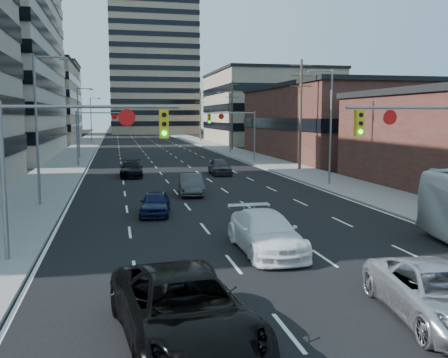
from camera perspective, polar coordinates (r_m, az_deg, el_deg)
ground at (r=13.97m, az=14.59°, el=-16.02°), size 400.00×400.00×0.00m
road_surface at (r=141.63m, az=-9.90°, el=4.91°), size 18.00×300.00×0.02m
sidewalk_left at (r=141.61m, az=-14.57°, el=4.81°), size 5.00×300.00×0.15m
sidewalk_right at (r=142.57m, az=-5.26°, el=5.03°), size 5.00×300.00×0.15m
office_left_far at (r=112.88m, az=-21.70°, el=8.01°), size 20.00×30.00×16.00m
storefront_right_mid at (r=68.32m, az=13.80°, el=6.21°), size 20.00×30.00×9.00m
office_right_far at (r=104.12m, az=5.06°, el=8.04°), size 22.00×28.00×14.00m
apartment_tower at (r=163.54m, az=-8.26°, el=15.43°), size 26.00×26.00×58.00m
bg_block_left at (r=153.07m, az=-20.79°, el=8.46°), size 24.00×24.00×20.00m
bg_block_right at (r=146.40m, az=2.77°, el=7.43°), size 22.00×22.00×12.00m
signal_near_left at (r=19.49m, az=-16.74°, el=3.59°), size 6.59×0.33×6.00m
signal_near_right at (r=23.60m, az=22.38°, el=3.93°), size 6.59×0.33×6.00m
signal_far_left at (r=56.43m, az=-14.12°, el=5.83°), size 6.09×0.33×6.00m
signal_far_right at (r=58.03m, az=1.31°, el=6.08°), size 6.09×0.33×6.00m
utility_pole_block at (r=50.75m, az=8.74°, el=7.50°), size 2.20×0.28×11.00m
utility_pole_midblock at (r=79.50m, az=0.92°, el=7.45°), size 2.20×0.28×11.00m
utility_pole_distant at (r=108.92m, az=-2.71°, el=7.38°), size 2.20×0.28×11.00m
streetlight_left_near at (r=31.71m, az=-20.37°, el=6.04°), size 2.03×0.22×9.00m
streetlight_left_mid at (r=66.55m, az=-16.18°, el=6.59°), size 2.03×0.22×9.00m
streetlight_left_far at (r=101.50m, az=-14.87°, el=6.75°), size 2.03×0.22×9.00m
streetlight_right_near at (r=39.88m, az=11.90°, el=6.49°), size 2.03×0.22×9.00m
streetlight_right_far at (r=73.23m, az=0.57°, el=6.90°), size 2.03×0.22×9.00m
black_pickup at (r=12.31m, az=-4.65°, el=-14.69°), size 3.58×6.54×1.74m
white_van at (r=20.25m, az=4.80°, el=-6.11°), size 2.28×5.52×1.60m
silver_suv at (r=14.81m, az=23.31°, el=-11.95°), size 3.13×5.62×1.49m
sedan_blue at (r=27.92m, az=-7.87°, el=-2.72°), size 2.08×4.10×1.34m
sedan_grey_center at (r=34.74m, az=-3.81°, el=-0.62°), size 1.83×4.50×1.45m
sedan_black_far at (r=45.66m, az=-10.53°, el=1.13°), size 2.19×4.95×1.41m
sedan_grey_right at (r=46.62m, az=-0.49°, el=1.43°), size 1.90×4.47×1.51m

